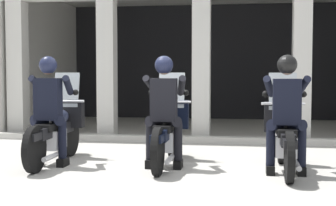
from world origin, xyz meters
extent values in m
plane|color=#A8A59E|center=(0.00, 3.00, 0.00)|extent=(80.00, 80.00, 0.00)
cube|color=black|center=(0.25, 7.88, 1.63)|extent=(8.78, 0.24, 3.27)
cube|color=silver|center=(-4.04, 5.50, 1.63)|extent=(0.30, 5.16, 3.27)
cube|color=beige|center=(-3.64, 3.28, 1.41)|extent=(0.35, 0.36, 2.83)
cube|color=beige|center=(-1.69, 3.28, 1.41)|extent=(0.35, 0.36, 2.83)
cube|color=beige|center=(0.25, 3.28, 1.41)|extent=(0.35, 0.36, 2.83)
cube|color=beige|center=(2.20, 3.28, 1.41)|extent=(0.35, 0.36, 2.83)
cube|color=#B7B5AD|center=(0.25, 2.78, 0.06)|extent=(8.38, 0.24, 0.12)
cylinder|color=black|center=(-1.67, 0.94, 0.32)|extent=(0.09, 0.64, 0.64)
cylinder|color=black|center=(-1.67, -0.46, 0.32)|extent=(0.09, 0.64, 0.64)
cube|color=black|center=(-1.67, 0.94, 0.53)|extent=(0.14, 0.44, 0.08)
cube|color=silver|center=(-1.67, 0.19, 0.37)|extent=(0.28, 0.44, 0.28)
cube|color=black|center=(-1.67, 0.24, 0.50)|extent=(0.18, 1.24, 0.16)
ellipsoid|color=#1E2338|center=(-1.67, 0.46, 0.68)|extent=(0.26, 0.48, 0.22)
cube|color=black|center=(-1.67, 0.06, 0.57)|extent=(0.24, 0.52, 0.10)
cube|color=black|center=(-1.67, -0.40, 0.50)|extent=(0.16, 0.48, 0.10)
cylinder|color=silver|center=(-1.67, 0.88, 0.56)|extent=(0.05, 0.24, 0.53)
cube|color=black|center=(-1.67, 0.82, 0.70)|extent=(0.52, 0.16, 0.44)
sphere|color=silver|center=(-1.67, 0.92, 0.72)|extent=(0.18, 0.18, 0.18)
cube|color=silver|center=(-1.67, 0.80, 1.07)|extent=(0.40, 0.14, 0.54)
cylinder|color=silver|center=(-1.67, 0.72, 0.90)|extent=(0.62, 0.04, 0.04)
cylinder|color=silver|center=(-1.55, -0.16, 0.18)|extent=(0.07, 0.55, 0.07)
cube|color=black|center=(-1.67, 0.04, 0.97)|extent=(0.36, 0.22, 0.60)
cube|color=#14193F|center=(-1.67, 0.16, 0.99)|extent=(0.05, 0.02, 0.32)
sphere|color=tan|center=(-1.67, 0.06, 1.43)|extent=(0.21, 0.21, 0.21)
sphere|color=#191E38|center=(-1.67, 0.06, 1.46)|extent=(0.26, 0.26, 0.26)
cylinder|color=black|center=(-1.53, 0.06, 0.66)|extent=(0.26, 0.29, 0.17)
cylinder|color=black|center=(-1.47, 0.06, 0.39)|extent=(0.12, 0.12, 0.53)
cube|color=black|center=(-1.47, 0.07, 0.06)|extent=(0.11, 0.26, 0.12)
cylinder|color=black|center=(-1.81, 0.06, 0.66)|extent=(0.26, 0.29, 0.17)
cylinder|color=black|center=(-1.87, 0.06, 0.39)|extent=(0.12, 0.12, 0.53)
cube|color=black|center=(-1.87, 0.07, 0.06)|extent=(0.11, 0.26, 0.12)
cylinder|color=black|center=(-1.45, 0.27, 1.16)|extent=(0.19, 0.48, 0.31)
sphere|color=black|center=(-1.41, 0.48, 1.05)|extent=(0.09, 0.09, 0.09)
cylinder|color=black|center=(-1.89, 0.27, 1.16)|extent=(0.19, 0.48, 0.31)
sphere|color=black|center=(-1.93, 0.48, 1.05)|extent=(0.09, 0.09, 0.09)
cylinder|color=black|center=(0.00, 1.03, 0.32)|extent=(0.09, 0.64, 0.64)
cylinder|color=black|center=(0.00, -0.37, 0.32)|extent=(0.09, 0.64, 0.64)
cube|color=black|center=(0.00, 1.03, 0.53)|extent=(0.14, 0.44, 0.08)
cube|color=silver|center=(0.00, 0.28, 0.37)|extent=(0.28, 0.44, 0.28)
cube|color=black|center=(0.00, 0.33, 0.50)|extent=(0.18, 1.24, 0.16)
ellipsoid|color=black|center=(0.00, 0.55, 0.68)|extent=(0.26, 0.48, 0.22)
cube|color=black|center=(0.00, 0.15, 0.57)|extent=(0.24, 0.52, 0.10)
cube|color=black|center=(0.00, -0.31, 0.50)|extent=(0.16, 0.48, 0.10)
cylinder|color=silver|center=(0.00, 0.97, 0.56)|extent=(0.05, 0.24, 0.53)
cube|color=black|center=(0.00, 0.91, 0.70)|extent=(0.52, 0.16, 0.44)
sphere|color=silver|center=(0.00, 1.01, 0.72)|extent=(0.18, 0.18, 0.18)
cube|color=silver|center=(0.00, 0.89, 1.07)|extent=(0.40, 0.14, 0.54)
cylinder|color=silver|center=(0.00, 0.81, 0.90)|extent=(0.62, 0.04, 0.04)
cylinder|color=silver|center=(0.12, -0.07, 0.18)|extent=(0.07, 0.55, 0.07)
cube|color=black|center=(0.00, 0.13, 0.97)|extent=(0.36, 0.22, 0.60)
cube|color=#591414|center=(0.00, 0.25, 0.99)|extent=(0.05, 0.02, 0.32)
sphere|color=tan|center=(0.00, 0.15, 1.43)|extent=(0.21, 0.21, 0.21)
sphere|color=#191E38|center=(0.00, 0.15, 1.46)|extent=(0.26, 0.26, 0.26)
cylinder|color=black|center=(0.14, 0.15, 0.66)|extent=(0.26, 0.29, 0.17)
cylinder|color=black|center=(0.20, 0.15, 0.39)|extent=(0.12, 0.12, 0.53)
cube|color=black|center=(0.20, 0.16, 0.06)|extent=(0.11, 0.26, 0.12)
cylinder|color=black|center=(-0.14, 0.15, 0.66)|extent=(0.26, 0.29, 0.17)
cylinder|color=black|center=(-0.20, 0.15, 0.39)|extent=(0.12, 0.12, 0.53)
cube|color=black|center=(-0.20, 0.16, 0.06)|extent=(0.11, 0.26, 0.12)
cylinder|color=black|center=(0.22, 0.36, 1.16)|extent=(0.19, 0.48, 0.31)
sphere|color=black|center=(0.26, 0.57, 1.05)|extent=(0.09, 0.09, 0.09)
cylinder|color=black|center=(-0.22, 0.36, 1.16)|extent=(0.19, 0.48, 0.31)
sphere|color=black|center=(-0.26, 0.57, 1.05)|extent=(0.09, 0.09, 0.09)
cylinder|color=black|center=(1.67, 0.82, 0.32)|extent=(0.09, 0.64, 0.64)
cylinder|color=black|center=(1.67, -0.58, 0.32)|extent=(0.09, 0.64, 0.64)
cube|color=black|center=(1.67, 0.82, 0.53)|extent=(0.14, 0.44, 0.08)
cube|color=silver|center=(1.67, 0.07, 0.37)|extent=(0.28, 0.44, 0.28)
cube|color=black|center=(1.67, 0.12, 0.50)|extent=(0.18, 1.24, 0.16)
ellipsoid|color=black|center=(1.67, 0.34, 0.68)|extent=(0.26, 0.48, 0.22)
cube|color=black|center=(1.67, -0.06, 0.57)|extent=(0.24, 0.52, 0.10)
cube|color=black|center=(1.67, -0.52, 0.50)|extent=(0.16, 0.48, 0.10)
cylinder|color=silver|center=(1.67, 0.76, 0.56)|extent=(0.05, 0.24, 0.53)
cube|color=black|center=(1.67, 0.70, 0.70)|extent=(0.52, 0.16, 0.44)
sphere|color=silver|center=(1.67, 0.80, 0.72)|extent=(0.18, 0.18, 0.18)
cube|color=silver|center=(1.67, 0.68, 1.07)|extent=(0.40, 0.14, 0.54)
cylinder|color=silver|center=(1.67, 0.60, 0.90)|extent=(0.62, 0.04, 0.04)
cylinder|color=silver|center=(1.79, -0.28, 0.18)|extent=(0.07, 0.55, 0.07)
cube|color=black|center=(1.67, -0.08, 0.97)|extent=(0.36, 0.22, 0.60)
cube|color=black|center=(1.67, 0.04, 0.99)|extent=(0.05, 0.02, 0.32)
sphere|color=tan|center=(1.67, -0.06, 1.43)|extent=(0.21, 0.21, 0.21)
sphere|color=black|center=(1.67, -0.06, 1.46)|extent=(0.26, 0.26, 0.26)
cylinder|color=black|center=(1.81, -0.06, 0.66)|extent=(0.26, 0.29, 0.17)
cylinder|color=black|center=(1.87, -0.06, 0.39)|extent=(0.12, 0.12, 0.53)
cube|color=black|center=(1.87, -0.05, 0.06)|extent=(0.11, 0.26, 0.12)
cylinder|color=black|center=(1.53, -0.06, 0.66)|extent=(0.26, 0.29, 0.17)
cylinder|color=black|center=(1.47, -0.06, 0.39)|extent=(0.12, 0.12, 0.53)
cube|color=black|center=(1.47, -0.05, 0.06)|extent=(0.11, 0.26, 0.12)
cylinder|color=black|center=(1.89, 0.15, 1.16)|extent=(0.19, 0.48, 0.31)
sphere|color=black|center=(1.93, 0.36, 1.05)|extent=(0.09, 0.09, 0.09)
cylinder|color=black|center=(1.45, 0.15, 1.16)|extent=(0.19, 0.48, 0.31)
sphere|color=black|center=(1.41, 0.36, 1.05)|extent=(0.09, 0.09, 0.09)
camera|label=1|loc=(1.13, -6.83, 1.37)|focal=54.08mm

